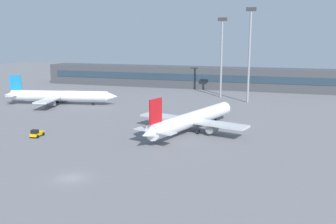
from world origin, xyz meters
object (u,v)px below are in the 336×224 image
at_px(airplane_near, 194,119).
at_px(airplane_mid, 60,96).
at_px(floodlight_tower_east, 250,49).
at_px(baggage_tug_yellow, 37,133).
at_px(floodlight_tower_west, 222,52).

bearing_deg(airplane_near, airplane_mid, 157.31).
bearing_deg(floodlight_tower_east, airplane_near, -99.67).
distance_m(airplane_mid, baggage_tug_yellow, 40.99).
height_order(airplane_near, airplane_mid, airplane_near).
xyz_separation_m(airplane_near, baggage_tug_yellow, (-31.17, -15.85, -2.10)).
distance_m(airplane_near, floodlight_tower_east, 46.81).
bearing_deg(floodlight_tower_west, baggage_tug_yellow, -112.24).
distance_m(baggage_tug_yellow, floodlight_tower_west, 75.48).
xyz_separation_m(airplane_near, airplane_mid, (-49.56, 20.72, -0.04)).
bearing_deg(floodlight_tower_west, airplane_near, -86.51).
relative_size(airplane_near, baggage_tug_yellow, 10.00).
bearing_deg(airplane_near, baggage_tug_yellow, -153.04).
distance_m(airplane_mid, floodlight_tower_west, 57.78).
bearing_deg(floodlight_tower_east, airplane_mid, -157.93).
height_order(baggage_tug_yellow, floodlight_tower_east, floodlight_tower_east).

